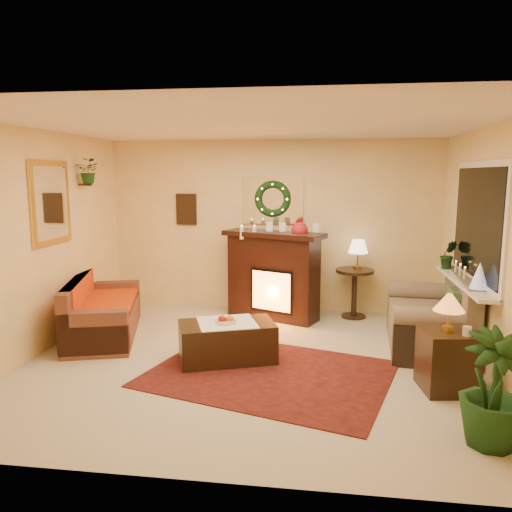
# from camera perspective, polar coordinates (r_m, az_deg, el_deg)

# --- Properties ---
(floor) EXTENTS (5.00, 5.00, 0.00)m
(floor) POSITION_cam_1_polar(r_m,az_deg,el_deg) (5.75, -0.48, -11.95)
(floor) COLOR beige
(floor) RESTS_ON ground
(ceiling) EXTENTS (5.00, 5.00, 0.00)m
(ceiling) POSITION_cam_1_polar(r_m,az_deg,el_deg) (5.38, -0.52, 14.79)
(ceiling) COLOR white
(ceiling) RESTS_ON ground
(wall_back) EXTENTS (5.00, 5.00, 0.00)m
(wall_back) POSITION_cam_1_polar(r_m,az_deg,el_deg) (7.63, 1.94, 3.41)
(wall_back) COLOR #EFD88C
(wall_back) RESTS_ON ground
(wall_front) EXTENTS (5.00, 5.00, 0.00)m
(wall_front) POSITION_cam_1_polar(r_m,az_deg,el_deg) (3.25, -6.27, -4.77)
(wall_front) COLOR #EFD88C
(wall_front) RESTS_ON ground
(wall_left) EXTENTS (4.50, 4.50, 0.00)m
(wall_left) POSITION_cam_1_polar(r_m,az_deg,el_deg) (6.28, -23.70, 1.34)
(wall_left) COLOR #EFD88C
(wall_left) RESTS_ON ground
(wall_right) EXTENTS (4.50, 4.50, 0.00)m
(wall_right) POSITION_cam_1_polar(r_m,az_deg,el_deg) (5.63, 25.55, 0.37)
(wall_right) COLOR #EFD88C
(wall_right) RESTS_ON ground
(area_rug) EXTENTS (2.85, 2.43, 0.01)m
(area_rug) POSITION_cam_1_polar(r_m,az_deg,el_deg) (5.42, 1.55, -13.28)
(area_rug) COLOR #640D07
(area_rug) RESTS_ON floor
(sofa) EXTENTS (1.25, 1.92, 0.76)m
(sofa) POSITION_cam_1_polar(r_m,az_deg,el_deg) (6.79, -17.03, -5.22)
(sofa) COLOR brown
(sofa) RESTS_ON floor
(red_throw) EXTENTS (0.86, 1.39, 0.02)m
(red_throw) POSITION_cam_1_polar(r_m,az_deg,el_deg) (6.92, -17.28, -4.75)
(red_throw) COLOR red
(red_throw) RESTS_ON sofa
(fireplace) EXTENTS (1.37, 0.89, 1.20)m
(fireplace) POSITION_cam_1_polar(r_m,az_deg,el_deg) (7.27, 1.98, -2.88)
(fireplace) COLOR black
(fireplace) RESTS_ON floor
(poinsettia) EXTENTS (0.23, 0.23, 0.23)m
(poinsettia) POSITION_cam_1_polar(r_m,az_deg,el_deg) (7.13, 5.01, 2.95)
(poinsettia) COLOR red
(poinsettia) RESTS_ON fireplace
(mantel_candle_a) EXTENTS (0.06, 0.06, 0.18)m
(mantel_candle_a) POSITION_cam_1_polar(r_m,az_deg,el_deg) (7.16, -1.64, 2.69)
(mantel_candle_a) COLOR white
(mantel_candle_a) RESTS_ON fireplace
(mantel_candle_b) EXTENTS (0.06, 0.06, 0.19)m
(mantel_candle_b) POSITION_cam_1_polar(r_m,az_deg,el_deg) (7.14, -0.17, 2.68)
(mantel_candle_b) COLOR silver
(mantel_candle_b) RESTS_ON fireplace
(mantel_mirror) EXTENTS (0.92, 0.02, 0.72)m
(mantel_mirror) POSITION_cam_1_polar(r_m,az_deg,el_deg) (7.58, 1.94, 6.40)
(mantel_mirror) COLOR white
(mantel_mirror) RESTS_ON wall_back
(wreath) EXTENTS (0.55, 0.11, 0.55)m
(wreath) POSITION_cam_1_polar(r_m,az_deg,el_deg) (7.54, 1.91, 6.53)
(wreath) COLOR #194719
(wreath) RESTS_ON wall_back
(wall_art) EXTENTS (0.32, 0.03, 0.48)m
(wall_art) POSITION_cam_1_polar(r_m,az_deg,el_deg) (7.85, -7.96, 5.32)
(wall_art) COLOR #381E11
(wall_art) RESTS_ON wall_back
(gold_mirror) EXTENTS (0.03, 0.84, 1.00)m
(gold_mirror) POSITION_cam_1_polar(r_m,az_deg,el_deg) (6.49, -22.43, 5.65)
(gold_mirror) COLOR gold
(gold_mirror) RESTS_ON wall_left
(hanging_plant) EXTENTS (0.33, 0.28, 0.36)m
(hanging_plant) POSITION_cam_1_polar(r_m,az_deg,el_deg) (7.08, -18.49, 7.90)
(hanging_plant) COLOR #194719
(hanging_plant) RESTS_ON wall_left
(loveseat) EXTENTS (1.03, 1.63, 0.90)m
(loveseat) POSITION_cam_1_polar(r_m,az_deg,el_deg) (6.44, 19.15, -6.22)
(loveseat) COLOR tan
(loveseat) RESTS_ON floor
(window_frame) EXTENTS (0.03, 1.86, 1.36)m
(window_frame) POSITION_cam_1_polar(r_m,az_deg,el_deg) (6.12, 24.04, 3.48)
(window_frame) COLOR white
(window_frame) RESTS_ON wall_right
(window_glass) EXTENTS (0.02, 1.70, 1.22)m
(window_glass) POSITION_cam_1_polar(r_m,az_deg,el_deg) (6.12, 23.90, 3.49)
(window_glass) COLOR black
(window_glass) RESTS_ON wall_right
(window_sill) EXTENTS (0.22, 1.86, 0.04)m
(window_sill) POSITION_cam_1_polar(r_m,az_deg,el_deg) (6.19, 22.69, -2.75)
(window_sill) COLOR white
(window_sill) RESTS_ON wall_right
(mini_tree) EXTENTS (0.19, 0.19, 0.29)m
(mini_tree) POSITION_cam_1_polar(r_m,az_deg,el_deg) (5.71, 24.17, -2.08)
(mini_tree) COLOR silver
(mini_tree) RESTS_ON window_sill
(sill_plant) EXTENTS (0.26, 0.21, 0.48)m
(sill_plant) POSITION_cam_1_polar(r_m,az_deg,el_deg) (6.81, 21.14, 0.23)
(sill_plant) COLOR #133315
(sill_plant) RESTS_ON window_sill
(side_table_round) EXTENTS (0.57, 0.57, 0.72)m
(side_table_round) POSITION_cam_1_polar(r_m,az_deg,el_deg) (7.48, 11.15, -4.48)
(side_table_round) COLOR black
(side_table_round) RESTS_ON floor
(lamp_cream) EXTENTS (0.29, 0.29, 0.44)m
(lamp_cream) POSITION_cam_1_polar(r_m,az_deg,el_deg) (7.39, 11.55, -0.26)
(lamp_cream) COLOR #FFDEB0
(lamp_cream) RESTS_ON side_table_round
(end_table_square) EXTENTS (0.55, 0.55, 0.60)m
(end_table_square) POSITION_cam_1_polar(r_m,az_deg,el_deg) (5.29, 21.03, -11.40)
(end_table_square) COLOR black
(end_table_square) RESTS_ON floor
(lamp_tiffany) EXTENTS (0.29, 0.29, 0.43)m
(lamp_tiffany) POSITION_cam_1_polar(r_m,az_deg,el_deg) (5.12, 21.13, -6.51)
(lamp_tiffany) COLOR gold
(lamp_tiffany) RESTS_ON end_table_square
(coffee_table) EXTENTS (1.19, 0.91, 0.44)m
(coffee_table) POSITION_cam_1_polar(r_m,az_deg,el_deg) (5.71, -3.32, -9.88)
(coffee_table) COLOR #471D10
(coffee_table) RESTS_ON floor
(fruit_bowl) EXTENTS (0.24, 0.24, 0.06)m
(fruit_bowl) POSITION_cam_1_polar(r_m,az_deg,el_deg) (5.61, -3.49, -7.66)
(fruit_bowl) COLOR beige
(fruit_bowl) RESTS_ON coffee_table
(floor_palm) EXTENTS (1.99, 1.99, 2.75)m
(floor_palm) POSITION_cam_1_polar(r_m,az_deg,el_deg) (4.36, 25.51, -13.67)
(floor_palm) COLOR #113D13
(floor_palm) RESTS_ON floor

